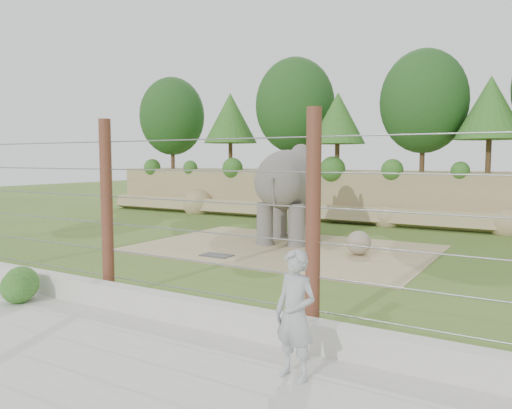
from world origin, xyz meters
The scene contains 11 objects.
ground centered at (0.00, 0.00, 0.00)m, with size 90.00×90.00×0.00m, color #466425.
back_embankment centered at (0.59, 12.68, 3.97)m, with size 30.00×5.52×8.77m.
dirt_patch centered at (0.50, 3.00, 0.01)m, with size 10.00×7.00×0.02m, color tan.
drain_grate centered at (-0.67, 0.64, 0.04)m, with size 1.00×0.60×0.03m, color #262628.
elephant centered at (-0.02, 4.36, 1.81)m, with size 1.92×4.48×3.62m, color #645F59, non-canonical shape.
stone_ball centered at (3.20, 3.13, 0.41)m, with size 0.79×0.79×0.79m, color gray.
retaining_wall centered at (0.00, -5.00, 0.25)m, with size 26.00×0.35×0.50m, color beige.
walkway centered at (0.00, -7.00, 0.01)m, with size 26.00×4.00×0.01m, color beige.
barrier_fence centered at (0.00, -4.50, 2.00)m, with size 20.26×0.26×4.00m.
walkway_shrub centered at (-1.52, -5.80, 0.39)m, with size 0.77×0.77×0.77m, color #205A1F.
zookeeper centered at (5.46, -6.11, 0.94)m, with size 0.68×0.44×1.85m, color #B4BABE.
Camera 1 is at (8.48, -12.28, 3.13)m, focal length 35.00 mm.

